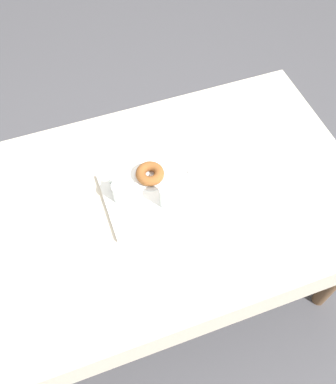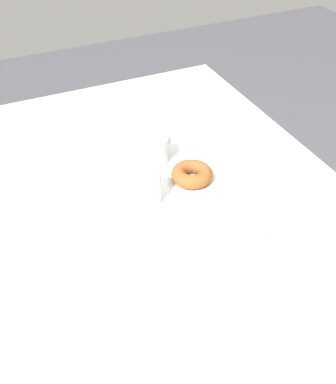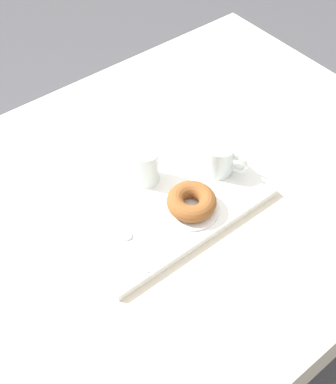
{
  "view_description": "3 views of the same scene",
  "coord_description": "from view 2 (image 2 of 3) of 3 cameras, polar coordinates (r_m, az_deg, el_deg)",
  "views": [
    {
      "loc": [
        -0.33,
        -0.85,
        2.18
      ],
      "look_at": [
        -0.02,
        0.0,
        0.8
      ],
      "focal_mm": 39.17,
      "sensor_mm": 36.0,
      "label": 1
    },
    {
      "loc": [
        0.92,
        -0.43,
        1.65
      ],
      "look_at": [
        -0.01,
        -0.0,
        0.83
      ],
      "focal_mm": 47.11,
      "sensor_mm": 36.0,
      "label": 2
    },
    {
      "loc": [
        0.42,
        0.62,
        1.69
      ],
      "look_at": [
        -0.04,
        0.03,
        0.82
      ],
      "focal_mm": 46.11,
      "sensor_mm": 36.0,
      "label": 3
    }
  ],
  "objects": [
    {
      "name": "donut_plate_left",
      "position": [
        1.4,
        2.69,
        1.25
      ],
      "size": [
        0.13,
        0.13,
        0.01
      ],
      "primitive_type": "cylinder",
      "color": "white",
      "rests_on": "serving_tray"
    },
    {
      "name": "teaspoon_near",
      "position": [
        1.28,
        5.36,
        -3.01
      ],
      "size": [
        0.04,
        0.13,
        0.01
      ],
      "rotation": [
        0.0,
        0.0,
        4.55
      ],
      "color": "silver",
      "rests_on": "serving_tray"
    },
    {
      "name": "dining_table",
      "position": [
        1.4,
        0.25,
        -4.8
      ],
      "size": [
        1.54,
        1.03,
        0.78
      ],
      "color": "beige",
      "rests_on": "ground"
    },
    {
      "name": "ground_plane",
      "position": [
        1.94,
        0.19,
        -19.77
      ],
      "size": [
        6.0,
        6.0,
        0.0
      ],
      "primitive_type": "plane",
      "color": "#47474C"
    },
    {
      "name": "serving_tray",
      "position": [
        1.36,
        0.52,
        -0.69
      ],
      "size": [
        0.47,
        0.31,
        0.02
      ],
      "primitive_type": "cube",
      "color": "white",
      "rests_on": "dining_table"
    },
    {
      "name": "water_glass_near",
      "position": [
        1.31,
        -2.19,
        0.38
      ],
      "size": [
        0.07,
        0.07,
        0.09
      ],
      "color": "silver",
      "rests_on": "serving_tray"
    },
    {
      "name": "tea_mug_left",
      "position": [
        1.46,
        -1.44,
        4.72
      ],
      "size": [
        0.08,
        0.11,
        0.08
      ],
      "color": "silver",
      "rests_on": "serving_tray"
    },
    {
      "name": "sugar_donut_left",
      "position": [
        1.39,
        2.72,
        2.03
      ],
      "size": [
        0.12,
        0.12,
        0.04
      ],
      "primitive_type": "torus",
      "color": "brown",
      "rests_on": "donut_plate_left"
    }
  ]
}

